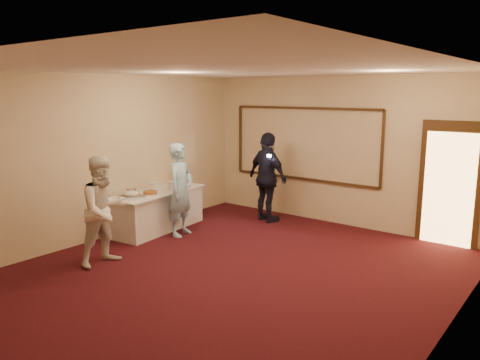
# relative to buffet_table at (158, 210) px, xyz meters

# --- Properties ---
(floor) EXTENTS (7.00, 7.00, 0.00)m
(floor) POSITION_rel_buffet_table_xyz_m (2.60, -0.93, -0.39)
(floor) COLOR black
(floor) RESTS_ON ground
(room_walls) EXTENTS (6.04, 7.04, 3.02)m
(room_walls) POSITION_rel_buffet_table_xyz_m (2.60, -0.93, 1.64)
(room_walls) COLOR beige
(room_walls) RESTS_ON floor
(wall_molding) EXTENTS (3.45, 0.04, 1.55)m
(wall_molding) POSITION_rel_buffet_table_xyz_m (1.80, 2.54, 1.21)
(wall_molding) COLOR #331F0F
(wall_molding) RESTS_ON room_walls
(doorway) EXTENTS (1.05, 0.07, 2.20)m
(doorway) POSITION_rel_buffet_table_xyz_m (4.75, 2.53, 0.69)
(doorway) COLOR #331F0F
(doorway) RESTS_ON floor
(buffet_table) EXTENTS (1.02, 2.16, 0.77)m
(buffet_table) POSITION_rel_buffet_table_xyz_m (0.00, 0.00, 0.00)
(buffet_table) COLOR silver
(buffet_table) RESTS_ON floor
(pavlova_tray) EXTENTS (0.41, 0.51, 0.17)m
(pavlova_tray) POSITION_rel_buffet_table_xyz_m (0.11, -0.72, 0.45)
(pavlova_tray) COLOR silver
(pavlova_tray) RESTS_ON buffet_table
(cupcake_stand) EXTENTS (0.28, 0.28, 0.42)m
(cupcake_stand) POSITION_rel_buffet_table_xyz_m (-0.15, 0.79, 0.53)
(cupcake_stand) COLOR #EB5665
(cupcake_stand) RESTS_ON buffet_table
(plate_stack_a) EXTENTS (0.18, 0.18, 0.15)m
(plate_stack_a) POSITION_rel_buffet_table_xyz_m (-0.12, 0.05, 0.46)
(plate_stack_a) COLOR white
(plate_stack_a) RESTS_ON buffet_table
(plate_stack_b) EXTENTS (0.21, 0.21, 0.17)m
(plate_stack_b) POSITION_rel_buffet_table_xyz_m (0.14, 0.29, 0.47)
(plate_stack_b) COLOR white
(plate_stack_b) RESTS_ON buffet_table
(tart) EXTENTS (0.30, 0.30, 0.06)m
(tart) POSITION_rel_buffet_table_xyz_m (0.10, -0.27, 0.41)
(tart) COLOR white
(tart) RESTS_ON buffet_table
(man) EXTENTS (0.55, 0.72, 1.75)m
(man) POSITION_rel_buffet_table_xyz_m (0.62, 0.02, 0.49)
(man) COLOR #96CBEA
(man) RESTS_ON floor
(woman) EXTENTS (0.69, 0.87, 1.73)m
(woman) POSITION_rel_buffet_table_xyz_m (0.75, -1.77, 0.48)
(woman) COLOR white
(woman) RESTS_ON floor
(guest) EXTENTS (1.18, 0.74, 1.87)m
(guest) POSITION_rel_buffet_table_xyz_m (1.37, 1.82, 0.55)
(guest) COLOR black
(guest) RESTS_ON floor
(camera_flash) EXTENTS (0.08, 0.05, 0.05)m
(camera_flash) POSITION_rel_buffet_table_xyz_m (1.57, 1.57, 1.04)
(camera_flash) COLOR white
(camera_flash) RESTS_ON guest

